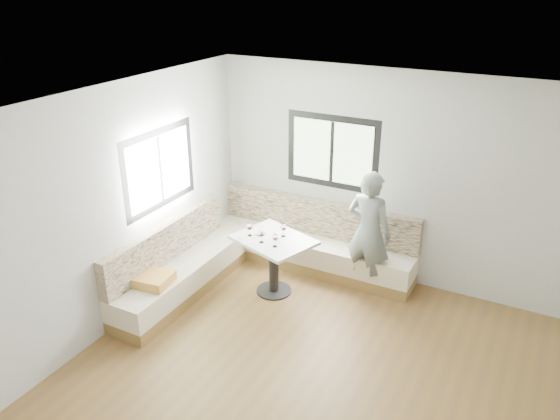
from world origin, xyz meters
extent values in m
cube|color=brown|center=(0.00, 0.00, 0.00)|extent=(5.00, 5.00, 0.01)
cube|color=white|center=(0.00, 0.00, 2.80)|extent=(5.00, 5.00, 0.01)
cube|color=#B7B7B2|center=(0.00, 2.50, 1.40)|extent=(5.00, 0.01, 2.80)
cube|color=#B7B7B2|center=(-2.50, 0.00, 1.40)|extent=(0.01, 5.00, 2.80)
cube|color=black|center=(-0.90, 2.49, 1.65)|extent=(1.30, 0.02, 1.00)
cube|color=black|center=(-2.49, 0.90, 1.65)|extent=(0.02, 1.30, 1.00)
cube|color=olive|center=(-1.05, 2.23, 0.08)|extent=(2.90, 0.55, 0.16)
cube|color=beige|center=(-1.05, 2.23, 0.30)|extent=(2.90, 0.55, 0.29)
cube|color=beige|center=(-1.05, 2.43, 0.70)|extent=(2.90, 0.14, 0.50)
cube|color=olive|center=(-2.23, 0.82, 0.08)|extent=(0.55, 2.25, 0.16)
cube|color=beige|center=(-2.23, 0.82, 0.30)|extent=(0.55, 2.25, 0.29)
cube|color=beige|center=(-2.43, 0.82, 0.70)|extent=(0.14, 2.25, 0.50)
cube|color=gold|center=(-2.20, 0.29, 0.51)|extent=(0.44, 0.44, 0.12)
cylinder|color=black|center=(-1.21, 1.42, 0.01)|extent=(0.46, 0.46, 0.02)
cylinder|color=black|center=(-1.21, 1.42, 0.37)|extent=(0.13, 0.13, 0.73)
cube|color=silver|center=(-1.21, 1.42, 0.75)|extent=(1.12, 0.99, 0.04)
imported|color=slate|center=(-0.18, 2.06, 0.82)|extent=(0.65, 0.48, 1.64)
cylinder|color=white|center=(-1.40, 1.47, 0.80)|extent=(0.11, 0.11, 0.05)
sphere|color=black|center=(-1.38, 1.48, 0.81)|extent=(0.02, 0.02, 0.02)
sphere|color=black|center=(-1.42, 1.48, 0.81)|extent=(0.02, 0.02, 0.02)
sphere|color=black|center=(-1.40, 1.45, 0.81)|extent=(0.02, 0.02, 0.02)
cylinder|color=white|center=(-1.52, 1.36, 0.78)|extent=(0.06, 0.06, 0.01)
cylinder|color=white|center=(-1.52, 1.36, 0.82)|extent=(0.01, 0.01, 0.07)
ellipsoid|color=white|center=(-1.52, 1.36, 0.90)|extent=(0.08, 0.08, 0.09)
cylinder|color=#450211|center=(-1.52, 1.36, 0.88)|extent=(0.05, 0.05, 0.02)
cylinder|color=white|center=(-1.29, 1.26, 0.78)|extent=(0.06, 0.06, 0.01)
cylinder|color=white|center=(-1.29, 1.26, 0.82)|extent=(0.01, 0.01, 0.07)
ellipsoid|color=white|center=(-1.29, 1.26, 0.90)|extent=(0.08, 0.08, 0.09)
cylinder|color=#450211|center=(-1.29, 1.26, 0.88)|extent=(0.05, 0.05, 0.02)
cylinder|color=white|center=(-1.09, 1.25, 0.78)|extent=(0.06, 0.06, 0.01)
cylinder|color=white|center=(-1.09, 1.25, 0.82)|extent=(0.01, 0.01, 0.07)
ellipsoid|color=white|center=(-1.09, 1.25, 0.90)|extent=(0.08, 0.08, 0.09)
cylinder|color=#450211|center=(-1.09, 1.25, 0.88)|extent=(0.05, 0.05, 0.02)
cylinder|color=white|center=(-1.13, 1.54, 0.78)|extent=(0.06, 0.06, 0.01)
cylinder|color=white|center=(-1.13, 1.54, 0.82)|extent=(0.01, 0.01, 0.07)
ellipsoid|color=white|center=(-1.13, 1.54, 0.90)|extent=(0.08, 0.08, 0.09)
cylinder|color=#450211|center=(-1.13, 1.54, 0.88)|extent=(0.05, 0.05, 0.02)
camera|label=1|loc=(1.71, -3.93, 3.87)|focal=35.00mm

